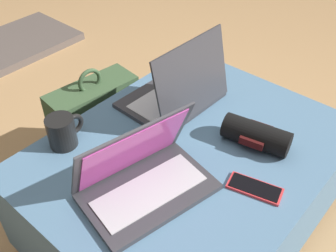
{
  "coord_description": "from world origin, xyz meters",
  "views": [
    {
      "loc": [
        -0.72,
        -0.54,
        1.23
      ],
      "look_at": [
        -0.04,
        0.06,
        0.47
      ],
      "focal_mm": 42.0,
      "sensor_mm": 36.0,
      "label": 1
    }
  ],
  "objects_px": {
    "laptop_near": "(143,177)",
    "laptop_far": "(178,92)",
    "coffee_mug": "(63,131)",
    "backpack": "(95,125)",
    "wrist_brace": "(256,135)",
    "cell_phone": "(255,188)"
  },
  "relations": [
    {
      "from": "laptop_near",
      "to": "laptop_far",
      "type": "xyz_separation_m",
      "value": [
        0.36,
        0.18,
        0.01
      ]
    },
    {
      "from": "laptop_near",
      "to": "coffee_mug",
      "type": "xyz_separation_m",
      "value": [
        -0.03,
        0.32,
        0.0
      ]
    },
    {
      "from": "laptop_near",
      "to": "laptop_far",
      "type": "relative_size",
      "value": 1.16
    },
    {
      "from": "laptop_near",
      "to": "laptop_far",
      "type": "height_order",
      "value": "laptop_far"
    },
    {
      "from": "backpack",
      "to": "wrist_brace",
      "type": "relative_size",
      "value": 2.08
    },
    {
      "from": "laptop_near",
      "to": "coffee_mug",
      "type": "bearing_deg",
      "value": 107.21
    },
    {
      "from": "laptop_far",
      "to": "backpack",
      "type": "xyz_separation_m",
      "value": [
        -0.12,
        0.34,
        -0.26
      ]
    },
    {
      "from": "laptop_near",
      "to": "cell_phone",
      "type": "bearing_deg",
      "value": -37.45
    },
    {
      "from": "cell_phone",
      "to": "backpack",
      "type": "xyz_separation_m",
      "value": [
        0.04,
        0.76,
        -0.21
      ]
    },
    {
      "from": "laptop_far",
      "to": "wrist_brace",
      "type": "distance_m",
      "value": 0.32
    },
    {
      "from": "laptop_far",
      "to": "wrist_brace",
      "type": "xyz_separation_m",
      "value": [
        0.0,
        -0.32,
        -0.01
      ]
    },
    {
      "from": "cell_phone",
      "to": "wrist_brace",
      "type": "height_order",
      "value": "wrist_brace"
    },
    {
      "from": "laptop_near",
      "to": "wrist_brace",
      "type": "xyz_separation_m",
      "value": [
        0.36,
        -0.14,
        -0.01
      ]
    },
    {
      "from": "cell_phone",
      "to": "wrist_brace",
      "type": "relative_size",
      "value": 0.74
    },
    {
      "from": "laptop_far",
      "to": "cell_phone",
      "type": "bearing_deg",
      "value": 70.63
    },
    {
      "from": "wrist_brace",
      "to": "laptop_near",
      "type": "bearing_deg",
      "value": 158.98
    },
    {
      "from": "laptop_far",
      "to": "coffee_mug",
      "type": "height_order",
      "value": "laptop_far"
    },
    {
      "from": "backpack",
      "to": "laptop_near",
      "type": "bearing_deg",
      "value": 71.65
    },
    {
      "from": "laptop_near",
      "to": "coffee_mug",
      "type": "relative_size",
      "value": 3.06
    },
    {
      "from": "backpack",
      "to": "wrist_brace",
      "type": "distance_m",
      "value": 0.72
    },
    {
      "from": "laptop_near",
      "to": "backpack",
      "type": "distance_m",
      "value": 0.63
    },
    {
      "from": "laptop_far",
      "to": "cell_phone",
      "type": "height_order",
      "value": "laptop_far"
    }
  ]
}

